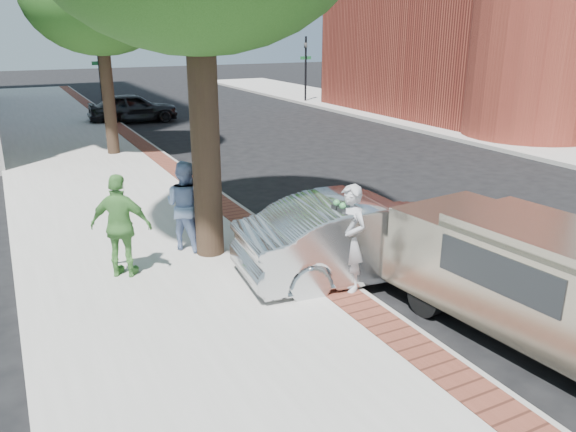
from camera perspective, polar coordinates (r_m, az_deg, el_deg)
ground at (r=9.49m, az=-0.49°, el=-7.77°), size 120.00×120.00×0.00m
sidewalk at (r=16.32m, az=-18.09°, el=2.91°), size 5.00×60.00×0.15m
brick_strip at (r=16.75m, az=-10.69°, el=4.18°), size 0.60×60.00×0.01m
curb at (r=16.87m, az=-9.54°, el=4.07°), size 0.10×60.00×0.15m
sidewalk_far at (r=24.41m, az=22.30°, el=7.38°), size 5.00×60.00×0.15m
signal_near at (r=30.05m, az=-18.58°, el=13.84°), size 0.70×0.15×3.80m
signal_far at (r=33.87m, az=1.81°, el=15.17°), size 0.70×0.15×3.80m
parking_meter at (r=9.00m, az=5.20°, el=-1.04°), size 0.12×0.32×1.47m
person_gray at (r=8.99m, az=6.27°, el=-2.28°), size 0.53×0.71×1.76m
person_officer at (r=10.83m, az=-10.35°, el=1.09°), size 1.03×1.07×1.73m
person_green at (r=9.85m, az=-16.59°, el=-0.99°), size 1.12×0.93×1.79m
sedan_silver at (r=9.92m, az=7.93°, el=-2.08°), size 4.66×2.02×1.49m
bg_car at (r=27.74m, az=-15.46°, el=10.56°), size 4.13×1.83×1.38m
van at (r=8.52m, az=24.04°, el=-5.78°), size 2.20×4.76×1.70m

